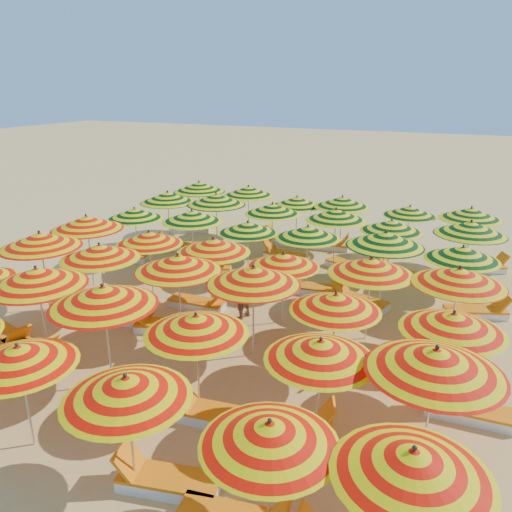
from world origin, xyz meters
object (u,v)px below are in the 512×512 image
(umbrella_34, at_px, (391,226))
(umbrella_37, at_px, (248,191))
(umbrella_10, at_px, (320,350))
(umbrella_24, at_px, (135,214))
(umbrella_8, at_px, (103,296))
(lounger_15, at_px, (359,300))
(umbrella_7, at_px, (37,277))
(umbrella_30, at_px, (168,197))
(lounger_16, at_px, (477,312))
(umbrella_13, at_px, (100,252))
(umbrella_14, at_px, (178,263))
(umbrella_26, at_px, (248,227))
(umbrella_28, at_px, (385,239))
(lounger_0, at_px, (167,481))
(lounger_12, at_px, (126,257))
(lounger_18, at_px, (285,256))
(lounger_5, at_px, (215,415))
(lounger_10, at_px, (467,411))
(umbrella_36, at_px, (199,187))
(umbrella_32, at_px, (272,209))
(lounger_11, at_px, (198,303))
(umbrella_12, at_px, (40,240))
(umbrella_4, at_px, (270,434))
(umbrella_9, at_px, (196,324))
(lounger_20, at_px, (403,275))
(umbrella_40, at_px, (410,211))
(umbrella_18, at_px, (87,223))
(umbrella_31, at_px, (216,199))
(lounger_4, at_px, (29,350))
(umbrella_20, at_px, (213,246))
(umbrella_41, at_px, (471,214))
(umbrella_15, at_px, (253,276))
(lounger_3, at_px, (8,337))
(lounger_9, at_px, (312,364))
(lounger_17, at_px, (179,246))
(lounger_14, at_px, (322,290))
(umbrella_5, at_px, (413,463))
(umbrella_17, at_px, (453,322))
(lounger_6, at_px, (291,426))
(umbrella_19, at_px, (149,238))
(lounger_7, at_px, (124,317))
(umbrella_3, at_px, (126,388))
(umbrella_11, at_px, (436,361))
(umbrella_2, at_px, (19,356))
(umbrella_29, at_px, (463,253))
(umbrella_21, at_px, (283,260))
(lounger_22, at_px, (283,240))
(lounger_21, at_px, (192,228))
(umbrella_25, at_px, (192,216))
(umbrella_16, at_px, (336,302))
(umbrella_38, at_px, (297,201))
(umbrella_27, at_px, (308,232))
(lounger_23, at_px, (328,245))

(umbrella_34, bearing_deg, umbrella_37, 158.39)
(umbrella_10, bearing_deg, umbrella_24, 143.89)
(umbrella_8, relative_size, lounger_15, 1.62)
(umbrella_7, height_order, umbrella_30, umbrella_7)
(lounger_16, bearing_deg, umbrella_13, -176.08)
(umbrella_14, height_order, umbrella_26, umbrella_14)
(umbrella_28, height_order, lounger_0, umbrella_28)
(lounger_12, height_order, lounger_18, same)
(lounger_5, xyz_separation_m, lounger_10, (4.56, 2.19, 0.00))
(umbrella_36, distance_m, lounger_5, 13.39)
(lounger_15, bearing_deg, umbrella_32, -19.04)
(lounger_10, relative_size, lounger_11, 1.00)
(umbrella_12, height_order, umbrella_28, umbrella_12)
(umbrella_4, xyz_separation_m, lounger_16, (2.57, 9.29, -1.70))
(umbrella_9, xyz_separation_m, lounger_20, (2.69, 9.14, -1.78))
(umbrella_40, height_order, lounger_20, umbrella_40)
(umbrella_9, xyz_separation_m, umbrella_14, (-2.02, 2.50, 0.13))
(umbrella_18, height_order, lounger_20, umbrella_18)
(umbrella_31, relative_size, lounger_4, 1.49)
(umbrella_20, height_order, lounger_12, umbrella_20)
(umbrella_26, bearing_deg, umbrella_41, 32.51)
(umbrella_7, relative_size, umbrella_14, 1.17)
(umbrella_15, xyz_separation_m, umbrella_36, (-6.56, 8.64, 0.00))
(umbrella_10, bearing_deg, lounger_3, 178.33)
(lounger_9, height_order, lounger_17, same)
(lounger_15, bearing_deg, lounger_14, 1.08)
(umbrella_5, height_order, umbrella_17, umbrella_17)
(umbrella_26, distance_m, lounger_6, 8.21)
(umbrella_12, bearing_deg, umbrella_19, 43.47)
(lounger_7, distance_m, lounger_15, 6.91)
(umbrella_3, bearing_deg, lounger_4, 154.79)
(umbrella_11, bearing_deg, umbrella_2, -160.21)
(umbrella_5, relative_size, umbrella_19, 1.07)
(umbrella_30, bearing_deg, umbrella_29, -10.42)
(umbrella_4, xyz_separation_m, umbrella_8, (-4.74, 2.23, 0.29))
(umbrella_14, relative_size, umbrella_21, 1.14)
(lounger_22, bearing_deg, lounger_21, 12.12)
(umbrella_2, relative_size, lounger_16, 1.37)
(lounger_12, distance_m, lounger_17, 2.27)
(umbrella_5, height_order, lounger_17, umbrella_5)
(umbrella_7, bearing_deg, lounger_7, 78.88)
(umbrella_25, xyz_separation_m, lounger_15, (6.11, -0.56, -1.84))
(umbrella_19, xyz_separation_m, lounger_14, (4.83, 2.31, -1.76))
(umbrella_16, bearing_deg, umbrella_11, -42.88)
(umbrella_38, bearing_deg, umbrella_27, -65.78)
(umbrella_11, relative_size, umbrella_14, 1.22)
(lounger_0, bearing_deg, umbrella_36, -73.85)
(lounger_0, bearing_deg, lounger_10, -149.73)
(umbrella_8, relative_size, lounger_23, 1.64)
(umbrella_20, distance_m, lounger_9, 4.57)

